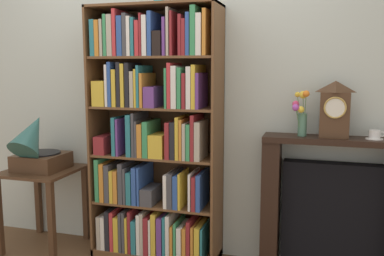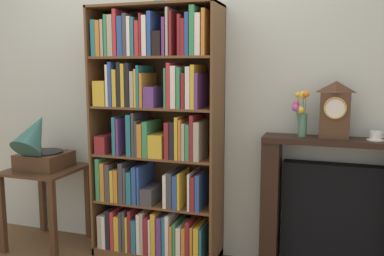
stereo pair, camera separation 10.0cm
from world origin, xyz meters
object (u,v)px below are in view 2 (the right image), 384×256
object	(u,v)px
bookshelf	(154,142)
flower_vase	(301,113)
side_table_left	(46,186)
teacup_with_saucer	(376,136)
gramophone	(39,146)
mantel_clock	(335,110)
fireplace_mantel	(333,210)

from	to	relation	value
bookshelf	flower_vase	world-z (taller)	bookshelf
side_table_left	teacup_with_saucer	world-z (taller)	teacup_with_saucer
side_table_left	teacup_with_saucer	xyz separation A→B (m)	(2.45, 0.16, 0.52)
gramophone	mantel_clock	bearing A→B (deg)	5.45
mantel_clock	teacup_with_saucer	bearing A→B (deg)	0.58
mantel_clock	flower_vase	size ratio (longest dim) A/B	1.20
fireplace_mantel	mantel_clock	size ratio (longest dim) A/B	2.60
mantel_clock	teacup_with_saucer	distance (m)	0.30
fireplace_mantel	mantel_clock	xyz separation A→B (m)	(-0.02, -0.02, 0.69)
side_table_left	fireplace_mantel	bearing A→B (deg)	4.48
bookshelf	gramophone	bearing A→B (deg)	-170.99
mantel_clock	bookshelf	bearing A→B (deg)	-177.14
gramophone	side_table_left	bearing A→B (deg)	90.00
mantel_clock	side_table_left	bearing A→B (deg)	-176.02
fireplace_mantel	flower_vase	bearing A→B (deg)	-173.27
bookshelf	side_table_left	bearing A→B (deg)	-174.48
side_table_left	gramophone	world-z (taller)	gramophone
bookshelf	gramophone	xyz separation A→B (m)	(-0.92, -0.15, -0.06)
flower_vase	teacup_with_saucer	xyz separation A→B (m)	(0.47, 0.01, -0.13)
bookshelf	side_table_left	xyz separation A→B (m)	(-0.92, -0.09, -0.40)
bookshelf	mantel_clock	distance (m)	1.31
fireplace_mantel	teacup_with_saucer	xyz separation A→B (m)	(0.24, -0.02, 0.53)
fireplace_mantel	mantel_clock	world-z (taller)	mantel_clock
side_table_left	gramophone	xyz separation A→B (m)	(0.00, -0.06, 0.34)
side_table_left	flower_vase	distance (m)	2.09
flower_vase	mantel_clock	bearing A→B (deg)	1.76
mantel_clock	flower_vase	bearing A→B (deg)	-178.24
teacup_with_saucer	gramophone	bearing A→B (deg)	-175.05
side_table_left	teacup_with_saucer	bearing A→B (deg)	3.62
gramophone	fireplace_mantel	bearing A→B (deg)	5.94
side_table_left	fireplace_mantel	distance (m)	2.22
gramophone	flower_vase	distance (m)	2.01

